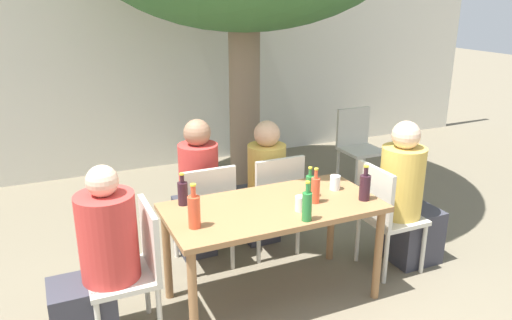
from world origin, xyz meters
The scene contains 20 objects.
ground_plane centered at (0.00, 0.00, 0.00)m, with size 30.00×30.00×0.00m, color #706651.
cafe_building_wall centered at (0.00, 3.40, 1.40)m, with size 10.00×0.08×2.80m.
dining_table_front centered at (0.00, 0.00, 0.68)m, with size 1.55×0.77×0.77m.
patio_chair_0 centered at (-1.01, 0.00, 0.53)m, with size 0.44×0.44×0.92m.
patio_chair_1 centered at (1.01, 0.00, 0.53)m, with size 0.44×0.44×0.92m.
patio_chair_2 centered at (-0.31, 0.62, 0.53)m, with size 0.44×0.44×0.92m.
patio_chair_3 centered at (0.31, 0.62, 0.53)m, with size 0.44×0.44×0.92m.
patio_chair_4 centered at (1.96, 1.72, 0.53)m, with size 0.44×0.44×0.92m.
person_seated_0 centered at (-1.24, 0.00, 0.56)m, with size 0.59×0.37×1.23m.
person_seated_1 centered at (1.24, 0.00, 0.57)m, with size 0.58×0.35×1.27m.
person_seated_2 centered at (-0.31, 0.85, 0.57)m, with size 0.33×0.56×1.26m.
person_seated_3 centered at (0.31, 0.85, 0.53)m, with size 0.34×0.57×1.18m.
green_bottle_0 centered at (0.09, -0.32, 0.87)m, with size 0.07×0.07×0.28m.
green_bottle_1 centered at (0.31, 0.02, 0.86)m, with size 0.06×0.06×0.24m.
soda_bottle_2 centered at (-0.62, -0.11, 0.88)m, with size 0.08×0.08×0.30m.
wine_bottle_3 centered at (0.66, -0.18, 0.87)m, with size 0.08×0.08×0.27m.
soda_bottle_4 centered at (0.30, -0.08, 0.87)m, with size 0.06×0.06×0.27m.
wine_bottle_5 centered at (-0.59, 0.28, 0.86)m, with size 0.07×0.07×0.24m.
drinking_glass_0 centered at (0.57, 0.08, 0.82)m, with size 0.08×0.08×0.11m.
drinking_glass_1 centered at (0.13, -0.16, 0.82)m, with size 0.07×0.07×0.11m.
Camera 1 is at (-1.46, -2.95, 2.22)m, focal length 35.00 mm.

